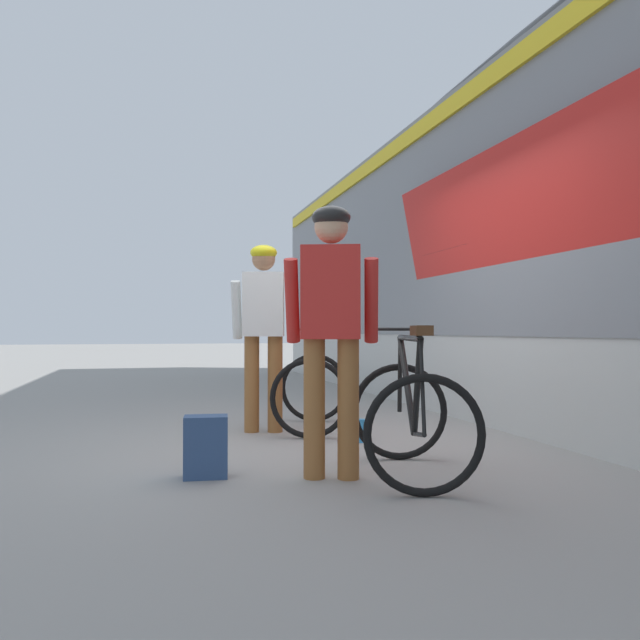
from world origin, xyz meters
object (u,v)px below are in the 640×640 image
bicycle_near_red (312,388)px  water_bottle_near_the_bikes (361,431)px  cyclist_near_in_white (264,320)px  cyclist_far_in_red (331,315)px  bicycle_far_black (411,415)px  backpack_on_platform (206,447)px

bicycle_near_red → water_bottle_near_the_bikes: bicycle_near_red is taller
cyclist_near_in_white → cyclist_far_in_red: (0.10, -1.91, 0.00)m
cyclist_near_in_white → bicycle_near_red: size_ratio=1.43×
bicycle_near_red → bicycle_far_black: 2.02m
cyclist_near_in_white → water_bottle_near_the_bikes: size_ratio=8.94×
cyclist_near_in_white → backpack_on_platform: bearing=-112.1°
cyclist_near_in_white → water_bottle_near_the_bikes: bearing=-46.7°
backpack_on_platform → water_bottle_near_the_bikes: size_ratio=2.03×
cyclist_far_in_red → bicycle_far_black: size_ratio=1.45×
backpack_on_platform → water_bottle_near_the_bikes: backpack_on_platform is taller
cyclist_far_in_red → backpack_on_platform: (-0.78, 0.24, -0.85)m
cyclist_near_in_white → cyclist_far_in_red: same height
cyclist_near_in_white → bicycle_far_black: size_ratio=1.45×
cyclist_near_in_white → bicycle_near_red: (0.48, 0.01, -0.65)m
cyclist_far_in_red → water_bottle_near_the_bikes: (0.61, 1.16, -0.96)m
bicycle_far_black → water_bottle_near_the_bikes: bearing=85.7°
cyclist_far_in_red → bicycle_far_black: (0.52, -0.09, -0.65)m
bicycle_near_red → backpack_on_platform: bicycle_near_red is taller
water_bottle_near_the_bikes → bicycle_far_black: bearing=-94.3°
backpack_on_platform → cyclist_far_in_red: bearing=-10.9°
bicycle_far_black → backpack_on_platform: size_ratio=3.04×
bicycle_near_red → backpack_on_platform: size_ratio=3.08×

